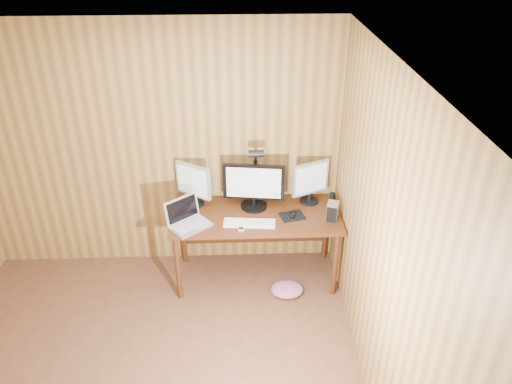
{
  "coord_description": "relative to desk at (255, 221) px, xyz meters",
  "views": [
    {
      "loc": [
        0.77,
        -2.37,
        3.29
      ],
      "look_at": [
        0.93,
        1.58,
        1.02
      ],
      "focal_mm": 35.0,
      "sensor_mm": 36.0,
      "label": 1
    }
  ],
  "objects": [
    {
      "name": "laptop",
      "position": [
        -0.64,
        -0.23,
        0.18
      ],
      "size": [
        0.44,
        0.43,
        0.25
      ],
      "rotation": [
        0.0,
        0.0,
        0.69
      ],
      "color": "silver",
      "rests_on": "desk"
    },
    {
      "name": "phone",
      "position": [
        -0.14,
        -0.31,
        0.13
      ],
      "size": [
        0.06,
        0.11,
        0.02
      ],
      "rotation": [
        0.0,
        0.0,
        0.01
      ],
      "color": "silver",
      "rests_on": "desk"
    },
    {
      "name": "desk_lamp",
      "position": [
        0.01,
        0.16,
        0.51
      ],
      "size": [
        0.14,
        0.21,
        0.63
      ],
      "rotation": [
        0.0,
        0.0,
        0.2
      ],
      "color": "black",
      "rests_on": "desk"
    },
    {
      "name": "mouse",
      "position": [
        0.34,
        -0.12,
        0.14
      ],
      "size": [
        0.1,
        0.12,
        0.03
      ],
      "primitive_type": "ellipsoid",
      "rotation": [
        0.0,
        0.0,
        0.36
      ],
      "color": "black",
      "rests_on": "mousepad"
    },
    {
      "name": "monitor_right",
      "position": [
        0.53,
        0.13,
        0.35
      ],
      "size": [
        0.36,
        0.19,
        0.43
      ],
      "rotation": [
        0.0,
        0.0,
        0.42
      ],
      "color": "black",
      "rests_on": "desk"
    },
    {
      "name": "keyboard",
      "position": [
        -0.07,
        -0.24,
        0.13
      ],
      "size": [
        0.49,
        0.19,
        0.02
      ],
      "rotation": [
        0.0,
        0.0,
        -0.09
      ],
      "color": "white",
      "rests_on": "desk"
    },
    {
      "name": "room_shell",
      "position": [
        -0.93,
        -1.7,
        0.62
      ],
      "size": [
        4.0,
        4.0,
        4.0
      ],
      "color": "brown",
      "rests_on": "ground"
    },
    {
      "name": "monitor_left",
      "position": [
        -0.59,
        0.13,
        0.35
      ],
      "size": [
        0.34,
        0.24,
        0.43
      ],
      "rotation": [
        0.0,
        0.0,
        -0.57
      ],
      "color": "black",
      "rests_on": "desk"
    },
    {
      "name": "speaker",
      "position": [
        0.76,
        0.09,
        0.18
      ],
      "size": [
        0.05,
        0.05,
        0.12
      ],
      "primitive_type": "cylinder",
      "color": "black",
      "rests_on": "desk"
    },
    {
      "name": "desk",
      "position": [
        0.0,
        0.0,
        0.0
      ],
      "size": [
        1.6,
        0.7,
        0.75
      ],
      "color": "#48220F",
      "rests_on": "floor"
    },
    {
      "name": "monitor_center",
      "position": [
        -0.01,
        0.06,
        0.36
      ],
      "size": [
        0.59,
        0.26,
        0.46
      ],
      "rotation": [
        0.0,
        0.0,
        -0.13
      ],
      "color": "black",
      "rests_on": "desk"
    },
    {
      "name": "mousepad",
      "position": [
        0.34,
        -0.12,
        0.12
      ],
      "size": [
        0.27,
        0.24,
        0.0
      ],
      "primitive_type": "cube",
      "rotation": [
        0.0,
        0.0,
        0.26
      ],
      "color": "black",
      "rests_on": "desk"
    },
    {
      "name": "fabric_pile",
      "position": [
        0.29,
        -0.35,
        -0.58
      ],
      "size": [
        0.34,
        0.29,
        0.1
      ],
      "primitive_type": null,
      "rotation": [
        0.0,
        0.0,
        -0.1
      ],
      "color": "#BF5C80",
      "rests_on": "floor"
    },
    {
      "name": "hard_drive",
      "position": [
        0.71,
        -0.18,
        0.2
      ],
      "size": [
        0.14,
        0.17,
        0.16
      ],
      "rotation": [
        0.0,
        0.0,
        -0.31
      ],
      "color": "silver",
      "rests_on": "desk"
    }
  ]
}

